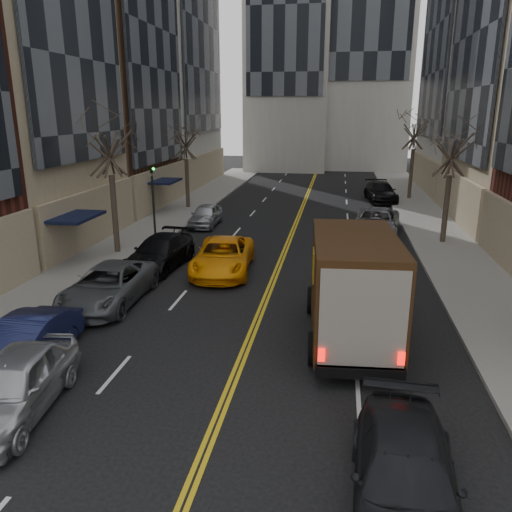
{
  "coord_description": "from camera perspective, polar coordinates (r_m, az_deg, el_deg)",
  "views": [
    {
      "loc": [
        2.69,
        -4.18,
        7.42
      ],
      "look_at": [
        -0.19,
        13.39,
        2.2
      ],
      "focal_mm": 35.0,
      "sensor_mm": 36.0,
      "label": 1
    }
  ],
  "objects": [
    {
      "name": "sidewalk_left",
      "position": [
        34.1,
        -10.99,
        3.59
      ],
      "size": [
        4.0,
        66.0,
        0.15
      ],
      "primitive_type": "cube",
      "color": "slate",
      "rests_on": "ground"
    },
    {
      "name": "sidewalk_right",
      "position": [
        32.65,
        20.22,
        2.31
      ],
      "size": [
        4.0,
        66.0,
        0.15
      ],
      "primitive_type": "cube",
      "color": "slate",
      "rests_on": "ground"
    },
    {
      "name": "tree_lf_mid",
      "position": [
        26.79,
        -16.59,
        13.92
      ],
      "size": [
        3.2,
        3.2,
        8.91
      ],
      "color": "#382D23",
      "rests_on": "sidewalk_left"
    },
    {
      "name": "tree_lf_far",
      "position": [
        38.94,
        -8.1,
        14.12
      ],
      "size": [
        3.2,
        3.2,
        8.12
      ],
      "color": "#382D23",
      "rests_on": "sidewalk_left"
    },
    {
      "name": "tree_rt_mid",
      "position": [
        29.84,
        21.69,
        12.82
      ],
      "size": [
        3.2,
        3.2,
        8.32
      ],
      "color": "#382D23",
      "rests_on": "sidewalk_right"
    },
    {
      "name": "tree_rt_far",
      "position": [
        44.61,
        17.79,
        14.71
      ],
      "size": [
        3.2,
        3.2,
        9.11
      ],
      "color": "#382D23",
      "rests_on": "sidewalk_right"
    },
    {
      "name": "traffic_signal",
      "position": [
        28.43,
        -11.68,
        6.68
      ],
      "size": [
        0.29,
        0.26,
        4.7
      ],
      "color": "black",
      "rests_on": "sidewalk_left"
    },
    {
      "name": "ups_truck",
      "position": [
        16.6,
        10.89,
        -3.52
      ],
      "size": [
        3.13,
        6.91,
        3.7
      ],
      "rotation": [
        0.0,
        0.0,
        0.07
      ],
      "color": "black",
      "rests_on": "ground"
    },
    {
      "name": "observer_sedan",
      "position": [
        10.73,
        16.62,
        -23.08
      ],
      "size": [
        2.29,
        5.07,
        1.44
      ],
      "rotation": [
        0.0,
        0.0,
        -0.06
      ],
      "color": "black",
      "rests_on": "ground"
    },
    {
      "name": "taxi",
      "position": [
        23.63,
        -3.8,
        -0.02
      ],
      "size": [
        3.05,
        5.8,
        1.56
      ],
      "primitive_type": "imported",
      "rotation": [
        0.0,
        0.0,
        0.09
      ],
      "color": "#FF9F0A",
      "rests_on": "ground"
    },
    {
      "name": "pedestrian",
      "position": [
        19.0,
        7.78,
        -4.38
      ],
      "size": [
        0.36,
        0.55,
        1.5
      ],
      "primitive_type": "imported",
      "rotation": [
        0.0,
        0.0,
        1.58
      ],
      "color": "black",
      "rests_on": "ground"
    },
    {
      "name": "parked_lf_a",
      "position": [
        14.27,
        -25.94,
        -13.09
      ],
      "size": [
        2.43,
        4.9,
        1.61
      ],
      "primitive_type": "imported",
      "rotation": [
        0.0,
        0.0,
        0.12
      ],
      "color": "#B9BBC1",
      "rests_on": "ground"
    },
    {
      "name": "parked_lf_b",
      "position": [
        16.6,
        -24.84,
        -9.04
      ],
      "size": [
        1.66,
        4.47,
        1.46
      ],
      "primitive_type": "imported",
      "rotation": [
        0.0,
        0.0,
        0.03
      ],
      "color": "#12173A",
      "rests_on": "ground"
    },
    {
      "name": "parked_lf_c",
      "position": [
        20.6,
        -16.52,
        -3.25
      ],
      "size": [
        2.55,
        5.45,
        1.51
      ],
      "primitive_type": "imported",
      "rotation": [
        0.0,
        0.0,
        0.01
      ],
      "color": "#4F5357",
      "rests_on": "ground"
    },
    {
      "name": "parked_lf_d",
      "position": [
        24.73,
        -10.93,
        0.41
      ],
      "size": [
        2.57,
        5.42,
        1.53
      ],
      "primitive_type": "imported",
      "rotation": [
        0.0,
        0.0,
        -0.08
      ],
      "color": "black",
      "rests_on": "ground"
    },
    {
      "name": "parked_lf_e",
      "position": [
        33.34,
        -5.77,
        4.65
      ],
      "size": [
        1.73,
        4.21,
        1.43
      ],
      "primitive_type": "imported",
      "rotation": [
        0.0,
        0.0,
        0.01
      ],
      "color": "#B0B2B8",
      "rests_on": "ground"
    },
    {
      "name": "parked_rt_a",
      "position": [
        28.57,
        13.89,
        2.19
      ],
      "size": [
        1.95,
        4.23,
        1.34
      ],
      "primitive_type": "imported",
      "rotation": [
        0.0,
        0.0,
        0.13
      ],
      "color": "#484A4F",
      "rests_on": "ground"
    },
    {
      "name": "parked_rt_b",
      "position": [
        31.51,
        13.52,
        3.77
      ],
      "size": [
        3.44,
        6.13,
        1.62
      ],
      "primitive_type": "imported",
      "rotation": [
        0.0,
        0.0,
        -0.14
      ],
      "color": "#97999E",
      "rests_on": "ground"
    },
    {
      "name": "parked_rt_c",
      "position": [
        43.66,
        14.06,
        7.12
      ],
      "size": [
        2.79,
        5.68,
        1.59
      ],
      "primitive_type": "imported",
      "rotation": [
        0.0,
        0.0,
        0.11
      ],
      "color": "black",
      "rests_on": "ground"
    }
  ]
}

